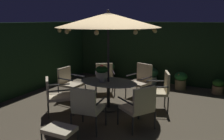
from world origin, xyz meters
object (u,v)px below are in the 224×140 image
patio_chair_west (161,88)px  patio_chair_northeast (105,76)px  patio_chair_southwest (139,105)px  ottoman_footrest (60,130)px  patio_chair_north (141,79)px  potted_plant_left_near (218,86)px  centerpiece_planter (102,72)px  patio_chair_south (87,106)px  potted_plant_right_far (151,75)px  patio_chair_east (69,81)px  potted_plant_back_right (181,80)px  potted_plant_left_far (109,70)px  patio_dining_table (108,88)px  patio_umbrella (108,20)px  patio_chair_southeast (55,94)px

patio_chair_west → patio_chair_northeast: bearing=162.7°
patio_chair_southwest → ottoman_footrest: 1.75m
patio_chair_northeast → ottoman_footrest: bearing=-76.0°
patio_chair_north → potted_plant_left_near: bearing=33.1°
centerpiece_planter → ottoman_footrest: 2.11m
centerpiece_planter → patio_chair_southwest: size_ratio=0.47×
patio_chair_south → potted_plant_right_far: bearing=88.9°
ottoman_footrest → patio_chair_southwest: bearing=50.1°
patio_chair_north → potted_plant_right_far: patio_chair_north is taller
patio_chair_east → patio_chair_west: patio_chair_west is taller
potted_plant_right_far → potted_plant_back_right: size_ratio=1.02×
potted_plant_right_far → potted_plant_left_far: potted_plant_left_far is taller
centerpiece_planter → potted_plant_back_right: (1.55, 2.79, -0.70)m
patio_dining_table → potted_plant_back_right: patio_dining_table is taller
centerpiece_planter → patio_chair_southwest: 1.53m
patio_chair_west → potted_plant_right_far: patio_chair_west is taller
patio_chair_north → patio_chair_west: patio_chair_west is taller
patio_chair_southwest → potted_plant_left_near: (1.43, 3.49, -0.30)m
patio_umbrella → patio_chair_east: size_ratio=2.76×
patio_chair_southwest → patio_chair_southeast: bearing=-175.3°
patio_chair_south → potted_plant_left_near: 4.76m
patio_chair_east → patio_chair_south: bearing=-42.8°
patio_dining_table → patio_umbrella: bearing=111.8°
patio_chair_east → potted_plant_left_far: patio_chair_east is taller
patio_chair_southeast → patio_chair_south: patio_chair_south is taller
patio_chair_east → patio_chair_southeast: size_ratio=1.02×
ottoman_footrest → potted_plant_back_right: 4.95m
patio_chair_east → potted_plant_back_right: (2.81, 2.57, -0.24)m
ottoman_footrest → patio_chair_southeast: bearing=133.1°
patio_chair_southwest → potted_plant_left_far: patio_chair_southwest is taller
potted_plant_left_far → potted_plant_left_near: size_ratio=1.39×
patio_umbrella → patio_chair_west: bearing=22.1°
patio_umbrella → patio_chair_northeast: size_ratio=2.80×
patio_dining_table → ottoman_footrest: bearing=-88.4°
patio_chair_north → ottoman_footrest: size_ratio=1.71×
ottoman_footrest → potted_plant_back_right: bearing=74.0°
patio_chair_south → patio_chair_west: (1.08, 1.90, 0.02)m
patio_chair_south → patio_dining_table: bearing=98.5°
patio_umbrella → potted_plant_right_far: 3.52m
patio_chair_southeast → ottoman_footrest: size_ratio=1.57×
ottoman_footrest → potted_plant_right_far: bearing=87.3°
patio_chair_west → potted_plant_left_far: patio_chair_west is taller
patio_chair_northeast → potted_plant_left_near: (3.36, 1.56, -0.30)m
patio_dining_table → patio_chair_west: patio_chair_west is taller
patio_umbrella → patio_chair_south: patio_umbrella is taller
patio_chair_north → patio_chair_southwest: bearing=-71.0°
patio_chair_west → potted_plant_right_far: 2.56m
patio_chair_southeast → potted_plant_right_far: patio_chair_southeast is taller
patio_chair_southwest → patio_chair_west: size_ratio=0.97×
centerpiece_planter → patio_chair_south: 1.38m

